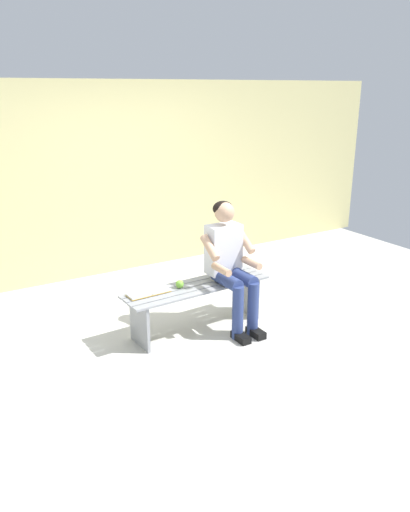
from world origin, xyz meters
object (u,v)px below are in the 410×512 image
Objects in this scene: apple at (180,284)px; bench_near at (197,297)px; person_seated at (230,260)px; book_open at (148,293)px.

bench_near is at bearing 170.45° from apple.
apple is at bearing -14.86° from person_seated.
bench_near is 1.21× the size of person_seated.
person_seated is at bearing 162.25° from bench_near.
book_open is at bearing -11.20° from person_seated.
apple is (0.50, -0.13, -0.19)m from person_seated.
bench_near is at bearing -17.75° from person_seated.
bench_near is at bearing 170.69° from book_open.
person_seated reaches higher than bench_near.
bench_near is 3.68× the size of book_open.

